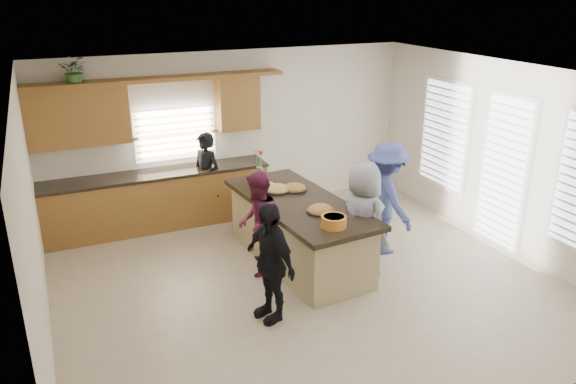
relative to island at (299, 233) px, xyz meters
name	(u,v)px	position (x,y,z in m)	size (l,w,h in m)	color
floor	(307,282)	(-0.16, -0.60, -0.45)	(6.50, 6.50, 0.00)	#C6B593
room_shell	(308,148)	(-0.16, -0.60, 1.45)	(6.52, 6.02, 2.81)	silver
back_cabinetry	(153,174)	(-1.63, 2.13, 0.46)	(4.08, 0.66, 2.46)	olive
right_wall_glazing	(506,162)	(3.06, -0.74, 0.89)	(0.06, 4.00, 2.25)	white
island	(299,233)	(0.00, 0.00, 0.00)	(1.37, 2.79, 0.95)	tan
platter_front	(321,210)	(0.08, -0.51, 0.52)	(0.39, 0.39, 0.16)	black
platter_mid	(295,188)	(0.12, 0.42, 0.52)	(0.38, 0.38, 0.15)	black
platter_back	(278,190)	(-0.13, 0.47, 0.52)	(0.39, 0.39, 0.16)	black
salad_bowl	(334,221)	(0.01, -1.00, 0.58)	(0.32, 0.32, 0.14)	orange
clear_cup	(352,213)	(0.39, -0.79, 0.54)	(0.08, 0.08, 0.09)	white
plate_stack	(266,185)	(-0.21, 0.72, 0.52)	(0.25, 0.25, 0.05)	#BD8ECF
flower_vase	(259,162)	(-0.11, 1.24, 0.73)	(0.14, 0.14, 0.42)	silver
potted_plant	(75,71)	(-2.62, 2.22, 2.17)	(0.41, 0.35, 0.45)	#36702C
woman_left_back	(206,178)	(-0.78, 2.00, 0.32)	(0.56, 0.37, 1.54)	black
woman_left_mid	(258,224)	(-0.65, -0.05, 0.28)	(0.71, 0.56, 1.47)	#5C1B32
woman_left_front	(270,262)	(-0.94, -1.19, 0.29)	(0.88, 0.36, 1.49)	black
woman_right_back	(387,198)	(1.33, -0.21, 0.40)	(1.10, 0.63, 1.70)	#3E4A88
woman_right_front	(362,221)	(0.61, -0.72, 0.37)	(0.80, 0.52, 1.64)	gray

